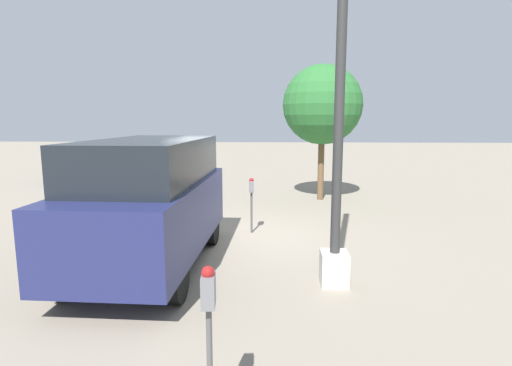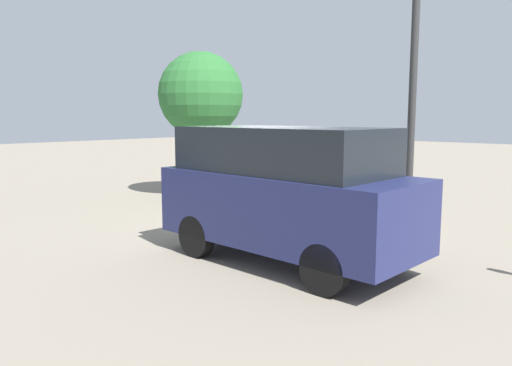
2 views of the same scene
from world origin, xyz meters
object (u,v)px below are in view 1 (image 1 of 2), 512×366
Objects in this scene: parking_meter_near at (252,192)px; car_distant at (89,162)px; lamp_post at (338,159)px; parked_van at (150,199)px; parking_meter_far at (209,313)px; street_tree at (322,105)px.

car_distant reaches higher than parking_meter_near.
lamp_post is 1.37× the size of parked_van.
lamp_post is 1.38× the size of car_distant.
lamp_post is 14.97m from car_distant.
parking_meter_far is 0.33× the size of parked_van.
parking_meter_near is 0.21× the size of lamp_post.
parking_meter_near is at bearing 175.28° from parking_meter_far.
parking_meter_near is 2.86m from parked_van.
street_tree is (-7.16, 0.57, 1.09)m from lamp_post.
parked_van is (-3.98, -1.72, 0.13)m from parking_meter_far.
car_distant is 1.02× the size of street_tree.
lamp_post is (2.98, 1.53, 1.09)m from parking_meter_near.
street_tree is (-6.46, 3.80, 1.90)m from parked_van.
parked_van is at bearing -102.28° from lamp_post.
street_tree is at bearing 150.97° from parked_van.
parked_van reaches higher than parking_meter_far.
parking_meter_near is 0.30× the size of street_tree.
lamp_post reaches higher than parking_meter_far.
lamp_post is 7.27m from street_tree.
parking_meter_far is at bearing -11.25° from street_tree.
street_tree is at bearing -117.33° from car_distant.
parking_meter_near is 0.29× the size of parked_van.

